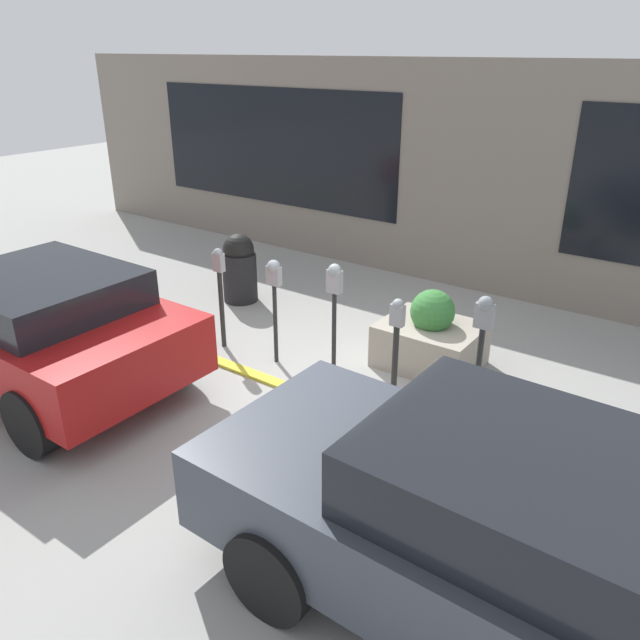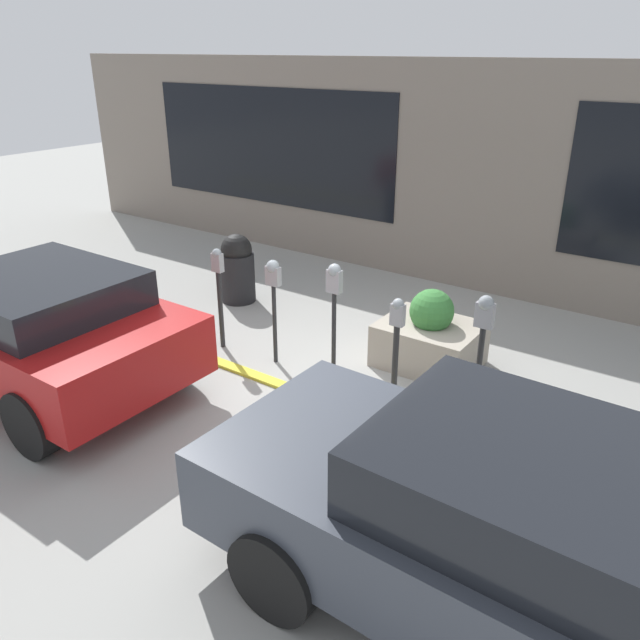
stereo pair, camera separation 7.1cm
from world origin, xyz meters
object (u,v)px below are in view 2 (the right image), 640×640
object	(u,v)px
parking_meter_second	(396,336)
planter_box	(430,338)
parking_meter_middle	(334,296)
parking_meter_farthest	(219,283)
parking_meter_nearest	(482,335)
trash_bin	(237,268)
parked_car_middle	(40,326)
parked_car_front	(532,541)
parking_meter_fourth	(273,285)

from	to	relation	value
parking_meter_second	planter_box	size ratio (longest dim) A/B	1.07
parking_meter_middle	parking_meter_farthest	size ratio (longest dim) A/B	1.10
parking_meter_nearest	trash_bin	size ratio (longest dim) A/B	1.41
planter_box	parked_car_middle	xyz separation A→B (m)	(3.53, 3.17, 0.42)
parked_car_front	planter_box	bearing A→B (deg)	-54.03
parking_meter_fourth	parking_meter_farthest	world-z (taller)	parking_meter_farthest
parking_meter_farthest	parking_meter_nearest	bearing A→B (deg)	-179.41
parking_meter_farthest	planter_box	xyz separation A→B (m)	(-2.55, -1.17, -0.56)
parked_car_middle	parking_meter_nearest	bearing A→B (deg)	-156.04
parking_meter_nearest	parked_car_front	distance (m)	2.56
parking_meter_middle	trash_bin	world-z (taller)	parking_meter_middle
parked_car_middle	parking_meter_middle	bearing A→B (deg)	-144.28
parking_meter_farthest	trash_bin	xyz separation A→B (m)	(0.97, -1.41, -0.39)
parking_meter_second	parking_meter_middle	distance (m)	0.88
parking_meter_second	parking_meter_middle	size ratio (longest dim) A/B	0.85
parking_meter_second	planter_box	world-z (taller)	parking_meter_second
parking_meter_fourth	parked_car_middle	xyz separation A→B (m)	(1.87, 2.07, -0.28)
parked_car_middle	trash_bin	bearing A→B (deg)	-90.11
parking_meter_nearest	parked_car_front	bearing A→B (deg)	119.65
parking_meter_fourth	parked_car_middle	world-z (taller)	parked_car_middle
parked_car_middle	planter_box	bearing A→B (deg)	-137.99
parking_meter_nearest	parking_meter_fourth	size ratio (longest dim) A/B	1.12
parking_meter_nearest	parking_meter_fourth	distance (m)	2.75
parking_meter_second	planter_box	xyz separation A→B (m)	(0.12, -1.14, -0.49)
parking_meter_nearest	parking_meter_second	distance (m)	1.00
planter_box	parked_car_front	distance (m)	4.10
parking_meter_second	parking_meter_fourth	bearing A→B (deg)	-1.38
parking_meter_farthest	parked_car_front	distance (m)	5.35
parking_meter_nearest	parked_car_middle	xyz separation A→B (m)	(4.61, 2.04, -0.34)
parking_meter_middle	planter_box	world-z (taller)	parking_meter_middle
parking_meter_fourth	parking_meter_farthest	xyz separation A→B (m)	(0.88, 0.07, -0.13)
planter_box	parked_car_front	xyz separation A→B (m)	(-2.34, 3.34, 0.45)
planter_box	trash_bin	size ratio (longest dim) A/B	1.11
parking_meter_fourth	planter_box	distance (m)	2.11
parking_meter_second	trash_bin	distance (m)	3.90
parking_meter_second	parking_meter_nearest	bearing A→B (deg)	-179.34
parking_meter_nearest	planter_box	size ratio (longest dim) A/B	1.27
parking_meter_second	parking_meter_farthest	world-z (taller)	parking_meter_farthest
parking_meter_nearest	planter_box	distance (m)	1.74
parking_meter_farthest	planter_box	distance (m)	2.86
parked_car_middle	trash_bin	xyz separation A→B (m)	(-0.01, -3.41, -0.24)
parking_meter_nearest	parking_meter_farthest	xyz separation A→B (m)	(3.63, 0.04, -0.20)
parking_meter_second	parking_meter_farthest	size ratio (longest dim) A/B	0.94
parked_car_front	trash_bin	distance (m)	6.87
parking_meter_farthest	trash_bin	bearing A→B (deg)	-55.37
parking_meter_fourth	planter_box	bearing A→B (deg)	-146.60
parking_meter_fourth	trash_bin	world-z (taller)	parking_meter_fourth
parking_meter_farthest	planter_box	world-z (taller)	parking_meter_farthest
planter_box	trash_bin	xyz separation A→B (m)	(3.52, -0.24, 0.18)
parking_meter_middle	parked_car_middle	distance (m)	3.49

